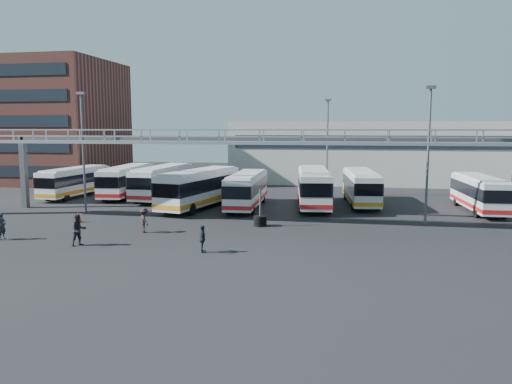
% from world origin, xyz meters
% --- Properties ---
extents(ground, '(140.00, 140.00, 0.00)m').
position_xyz_m(ground, '(0.00, 0.00, 0.00)').
color(ground, black).
rests_on(ground, ground).
extents(gantry, '(51.40, 5.15, 7.10)m').
position_xyz_m(gantry, '(0.00, 5.87, 5.51)').
color(gantry, gray).
rests_on(gantry, ground).
extents(apartment_building, '(18.00, 15.00, 16.00)m').
position_xyz_m(apartment_building, '(-34.00, 30.00, 8.00)').
color(apartment_building, brown).
rests_on(apartment_building, ground).
extents(warehouse, '(42.00, 14.00, 8.00)m').
position_xyz_m(warehouse, '(12.00, 38.00, 4.00)').
color(warehouse, '#9E9E99').
rests_on(warehouse, ground).
extents(light_pole_left, '(0.70, 0.35, 10.21)m').
position_xyz_m(light_pole_left, '(-16.00, 8.00, 5.73)').
color(light_pole_left, '#4C4F54').
rests_on(light_pole_left, ground).
extents(light_pole_mid, '(0.70, 0.35, 10.21)m').
position_xyz_m(light_pole_mid, '(12.00, 7.00, 5.73)').
color(light_pole_mid, '#4C4F54').
rests_on(light_pole_mid, ground).
extents(light_pole_back, '(0.70, 0.35, 10.21)m').
position_xyz_m(light_pole_back, '(4.00, 22.00, 5.73)').
color(light_pole_back, '#4C4F54').
rests_on(light_pole_back, ground).
extents(bus_0, '(2.81, 10.23, 3.08)m').
position_xyz_m(bus_0, '(-21.90, 16.41, 1.70)').
color(bus_0, silver).
rests_on(bus_0, ground).
extents(bus_1, '(3.40, 10.83, 3.24)m').
position_xyz_m(bus_1, '(-16.60, 17.46, 1.79)').
color(bus_1, silver).
rests_on(bus_1, ground).
extents(bus_2, '(2.92, 11.11, 3.35)m').
position_xyz_m(bus_2, '(-12.31, 16.71, 1.85)').
color(bus_2, silver).
rests_on(bus_2, ground).
extents(bus_3, '(4.83, 11.71, 3.47)m').
position_xyz_m(bus_3, '(-6.84, 11.68, 1.92)').
color(bus_3, silver).
rests_on(bus_3, ground).
extents(bus_4, '(2.85, 10.53, 3.17)m').
position_xyz_m(bus_4, '(-2.70, 12.54, 1.75)').
color(bus_4, silver).
rests_on(bus_4, ground).
extents(bus_5, '(3.95, 11.69, 3.48)m').
position_xyz_m(bus_5, '(3.17, 14.30, 1.93)').
color(bus_5, silver).
rests_on(bus_5, ground).
extents(bus_6, '(3.53, 10.79, 3.22)m').
position_xyz_m(bus_6, '(7.47, 16.42, 1.78)').
color(bus_6, silver).
rests_on(bus_6, ground).
extents(bus_8, '(2.86, 10.22, 3.07)m').
position_xyz_m(bus_8, '(17.41, 14.33, 1.70)').
color(bus_8, silver).
rests_on(bus_8, ground).
extents(pedestrian_a, '(0.44, 0.65, 1.73)m').
position_xyz_m(pedestrian_a, '(-15.62, -3.07, 0.87)').
color(pedestrian_a, black).
rests_on(pedestrian_a, ground).
extents(pedestrian_b, '(1.17, 1.19, 1.94)m').
position_xyz_m(pedestrian_b, '(-9.85, -3.69, 0.97)').
color(pedestrian_b, black).
rests_on(pedestrian_b, ground).
extents(pedestrian_c, '(1.21, 1.26, 1.72)m').
position_xyz_m(pedestrian_c, '(-7.47, 0.73, 0.86)').
color(pedestrian_c, black).
rests_on(pedestrian_c, ground).
extents(pedestrian_d, '(0.65, 1.02, 1.61)m').
position_xyz_m(pedestrian_d, '(-1.88, -3.94, 0.81)').
color(pedestrian_d, '#18232C').
rests_on(pedestrian_d, ground).
extents(cone_right, '(0.52, 0.52, 0.78)m').
position_xyz_m(cone_right, '(-14.00, 3.36, 0.39)').
color(cone_right, red).
rests_on(cone_right, ground).
extents(tire_stack, '(0.96, 0.96, 2.74)m').
position_xyz_m(tire_stack, '(-0.01, 4.50, 0.46)').
color(tire_stack, black).
rests_on(tire_stack, ground).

